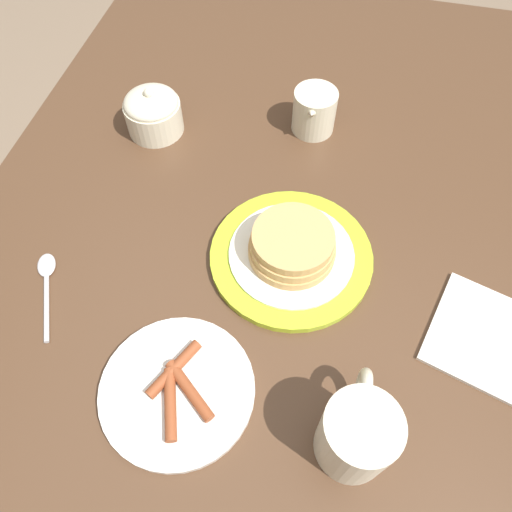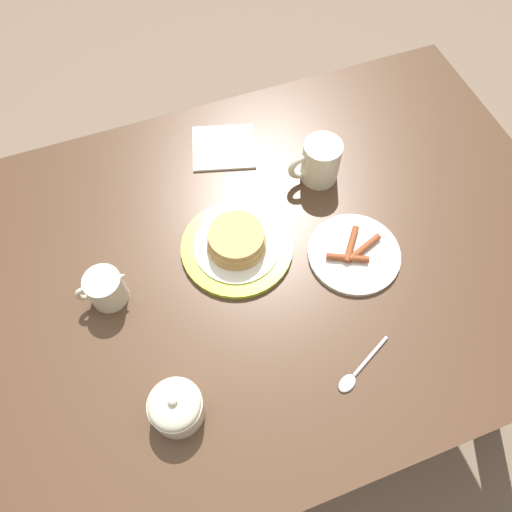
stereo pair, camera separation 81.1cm
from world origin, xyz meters
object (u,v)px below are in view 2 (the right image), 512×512
coffee_mug (319,161)px  napkin (224,147)px  spoon (356,373)px  side_plate_bacon (354,253)px  creamer_pitcher (106,288)px  pancake_plate (235,244)px  sugar_bowl (176,407)px

coffee_mug → napkin: (0.17, -0.15, -0.05)m
coffee_mug → spoon: size_ratio=0.90×
side_plate_bacon → creamer_pitcher: bearing=-9.3°
coffee_mug → pancake_plate: bearing=26.3°
creamer_pitcher → spoon: bearing=141.5°
side_plate_bacon → napkin: bearing=-66.3°
pancake_plate → coffee_mug: 0.27m
spoon → napkin: bearing=-84.6°
spoon → sugar_bowl: bearing=-8.3°
pancake_plate → sugar_bowl: 0.34m
creamer_pitcher → spoon: (-0.39, 0.31, -0.04)m
napkin → side_plate_bacon: bearing=113.7°
coffee_mug → spoon: bearing=75.2°
side_plate_bacon → spoon: size_ratio=1.44×
creamer_pitcher → coffee_mug: bearing=-165.1°
coffee_mug → creamer_pitcher: size_ratio=1.12×
creamer_pitcher → sugar_bowl: 0.27m
side_plate_bacon → spoon: bearing=65.2°
pancake_plate → sugar_bowl: size_ratio=2.46×
napkin → spoon: bearing=95.4°
side_plate_bacon → spoon: 0.25m
sugar_bowl → spoon: size_ratio=0.71×
pancake_plate → spoon: 0.35m
creamer_pitcher → sugar_bowl: sugar_bowl is taller
coffee_mug → spoon: coffee_mug is taller
coffee_mug → napkin: bearing=-41.4°
creamer_pitcher → napkin: creamer_pitcher is taller
coffee_mug → creamer_pitcher: coffee_mug is taller
side_plate_bacon → pancake_plate: bearing=-23.4°
creamer_pitcher → sugar_bowl: size_ratio=1.13×
coffee_mug → sugar_bowl: 0.59m
pancake_plate → coffee_mug: (-0.24, -0.12, 0.03)m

